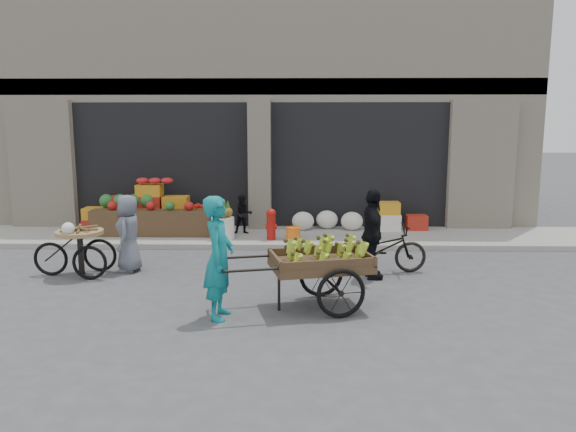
{
  "coord_description": "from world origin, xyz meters",
  "views": [
    {
      "loc": [
        1.0,
        -8.86,
        2.8
      ],
      "look_at": [
        0.79,
        1.01,
        1.1
      ],
      "focal_mm": 35.0,
      "sensor_mm": 36.0,
      "label": 1
    }
  ],
  "objects_px": {
    "tricycle_cart": "(80,245)",
    "bicycle": "(380,249)",
    "banana_cart": "(317,260)",
    "fire_hydrant": "(271,223)",
    "vendor_grey": "(128,233)",
    "pineapple_bin": "(223,228)",
    "seated_person": "(243,214)",
    "vendor_woman": "(219,258)",
    "orange_bucket": "(293,234)",
    "cyclist": "(372,234)"
  },
  "relations": [
    {
      "from": "orange_bucket",
      "to": "tricycle_cart",
      "type": "height_order",
      "value": "tricycle_cart"
    },
    {
      "from": "fire_hydrant",
      "to": "vendor_grey",
      "type": "height_order",
      "value": "vendor_grey"
    },
    {
      "from": "tricycle_cart",
      "to": "seated_person",
      "type": "bearing_deg",
      "value": 49.73
    },
    {
      "from": "orange_bucket",
      "to": "bicycle",
      "type": "relative_size",
      "value": 0.19
    },
    {
      "from": "vendor_grey",
      "to": "banana_cart",
      "type": "bearing_deg",
      "value": 58.62
    },
    {
      "from": "tricycle_cart",
      "to": "bicycle",
      "type": "xyz_separation_m",
      "value": [
        5.45,
        0.33,
        -0.11
      ]
    },
    {
      "from": "banana_cart",
      "to": "cyclist",
      "type": "relative_size",
      "value": 1.63
    },
    {
      "from": "fire_hydrant",
      "to": "tricycle_cart",
      "type": "distance_m",
      "value": 4.23
    },
    {
      "from": "vendor_woman",
      "to": "cyclist",
      "type": "height_order",
      "value": "vendor_woman"
    },
    {
      "from": "pineapple_bin",
      "to": "vendor_grey",
      "type": "bearing_deg",
      "value": -121.44
    },
    {
      "from": "banana_cart",
      "to": "bicycle",
      "type": "bearing_deg",
      "value": 44.91
    },
    {
      "from": "bicycle",
      "to": "cyclist",
      "type": "height_order",
      "value": "cyclist"
    },
    {
      "from": "orange_bucket",
      "to": "vendor_grey",
      "type": "height_order",
      "value": "vendor_grey"
    },
    {
      "from": "orange_bucket",
      "to": "vendor_grey",
      "type": "distance_m",
      "value": 3.8
    },
    {
      "from": "banana_cart",
      "to": "tricycle_cart",
      "type": "height_order",
      "value": "banana_cart"
    },
    {
      "from": "cyclist",
      "to": "vendor_grey",
      "type": "bearing_deg",
      "value": 81.52
    },
    {
      "from": "orange_bucket",
      "to": "seated_person",
      "type": "bearing_deg",
      "value": 149.74
    },
    {
      "from": "orange_bucket",
      "to": "vendor_woman",
      "type": "distance_m",
      "value": 4.84
    },
    {
      "from": "orange_bucket",
      "to": "seated_person",
      "type": "height_order",
      "value": "seated_person"
    },
    {
      "from": "pineapple_bin",
      "to": "tricycle_cart",
      "type": "relative_size",
      "value": 0.36
    },
    {
      "from": "fire_hydrant",
      "to": "vendor_grey",
      "type": "bearing_deg",
      "value": -137.85
    },
    {
      "from": "seated_person",
      "to": "bicycle",
      "type": "relative_size",
      "value": 0.54
    },
    {
      "from": "fire_hydrant",
      "to": "orange_bucket",
      "type": "distance_m",
      "value": 0.55
    },
    {
      "from": "tricycle_cart",
      "to": "bicycle",
      "type": "height_order",
      "value": "tricycle_cart"
    },
    {
      "from": "orange_bucket",
      "to": "banana_cart",
      "type": "bearing_deg",
      "value": -84.52
    },
    {
      "from": "seated_person",
      "to": "vendor_woman",
      "type": "bearing_deg",
      "value": -97.8
    },
    {
      "from": "fire_hydrant",
      "to": "vendor_grey",
      "type": "xyz_separation_m",
      "value": [
        -2.53,
        -2.29,
        0.22
      ]
    },
    {
      "from": "fire_hydrant",
      "to": "bicycle",
      "type": "relative_size",
      "value": 0.41
    },
    {
      "from": "pineapple_bin",
      "to": "orange_bucket",
      "type": "height_order",
      "value": "pineapple_bin"
    },
    {
      "from": "banana_cart",
      "to": "vendor_grey",
      "type": "xyz_separation_m",
      "value": [
        -3.44,
        2.0,
        -0.02
      ]
    },
    {
      "from": "seated_person",
      "to": "tricycle_cart",
      "type": "height_order",
      "value": "seated_person"
    },
    {
      "from": "fire_hydrant",
      "to": "seated_person",
      "type": "relative_size",
      "value": 0.76
    },
    {
      "from": "vendor_woman",
      "to": "bicycle",
      "type": "height_order",
      "value": "vendor_woman"
    },
    {
      "from": "pineapple_bin",
      "to": "vendor_woman",
      "type": "bearing_deg",
      "value": -82.79
    },
    {
      "from": "seated_person",
      "to": "tricycle_cart",
      "type": "distance_m",
      "value": 4.19
    },
    {
      "from": "banana_cart",
      "to": "vendor_woman",
      "type": "distance_m",
      "value": 1.48
    },
    {
      "from": "vendor_woman",
      "to": "vendor_grey",
      "type": "relative_size",
      "value": 1.22
    },
    {
      "from": "seated_person",
      "to": "bicycle",
      "type": "xyz_separation_m",
      "value": [
        2.83,
        -2.94,
        -0.13
      ]
    },
    {
      "from": "pineapple_bin",
      "to": "vendor_grey",
      "type": "distance_m",
      "value": 2.77
    },
    {
      "from": "tricycle_cart",
      "to": "vendor_grey",
      "type": "height_order",
      "value": "vendor_grey"
    },
    {
      "from": "bicycle",
      "to": "fire_hydrant",
      "type": "bearing_deg",
      "value": 39.56
    },
    {
      "from": "tricycle_cart",
      "to": "bicycle",
      "type": "relative_size",
      "value": 0.83
    },
    {
      "from": "orange_bucket",
      "to": "seated_person",
      "type": "distance_m",
      "value": 1.42
    },
    {
      "from": "fire_hydrant",
      "to": "bicycle",
      "type": "bearing_deg",
      "value": -47.05
    },
    {
      "from": "seated_person",
      "to": "tricycle_cart",
      "type": "relative_size",
      "value": 0.65
    },
    {
      "from": "orange_bucket",
      "to": "seated_person",
      "type": "relative_size",
      "value": 0.34
    },
    {
      "from": "pineapple_bin",
      "to": "orange_bucket",
      "type": "xyz_separation_m",
      "value": [
        1.6,
        -0.1,
        -0.1
      ]
    },
    {
      "from": "pineapple_bin",
      "to": "orange_bucket",
      "type": "bearing_deg",
      "value": -3.58
    },
    {
      "from": "pineapple_bin",
      "to": "fire_hydrant",
      "type": "xyz_separation_m",
      "value": [
        1.1,
        -0.05,
        0.13
      ]
    },
    {
      "from": "banana_cart",
      "to": "cyclist",
      "type": "bearing_deg",
      "value": 43.8
    }
  ]
}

